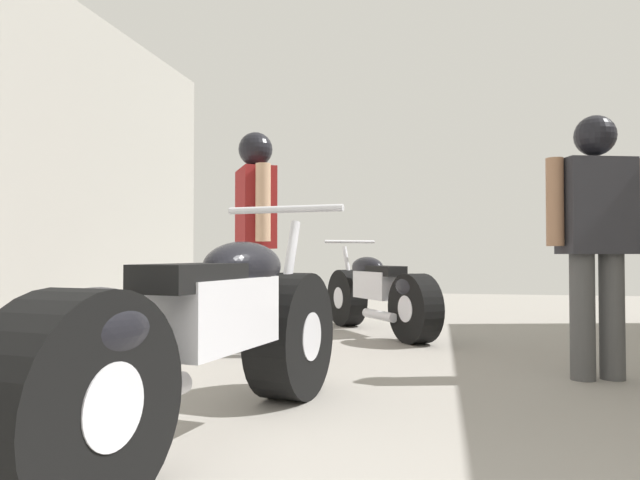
{
  "coord_description": "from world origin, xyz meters",
  "views": [
    {
      "loc": [
        0.25,
        -0.08,
        0.77
      ],
      "look_at": [
        -0.48,
        3.48,
        0.86
      ],
      "focal_mm": 32.74,
      "sensor_mm": 36.0,
      "label": 1
    }
  ],
  "objects_px": {
    "mechanic_in_blue": "(255,221)",
    "mechanic_with_helmet": "(596,221)",
    "motorcycle_black_naked": "(379,294)",
    "motorcycle_maroon_cruiser": "(211,339)"
  },
  "relations": [
    {
      "from": "mechanic_in_blue",
      "to": "mechanic_with_helmet",
      "type": "distance_m",
      "value": 2.38
    },
    {
      "from": "motorcycle_black_naked",
      "to": "mechanic_with_helmet",
      "type": "height_order",
      "value": "mechanic_with_helmet"
    },
    {
      "from": "motorcycle_maroon_cruiser",
      "to": "mechanic_with_helmet",
      "type": "bearing_deg",
      "value": 41.02
    },
    {
      "from": "motorcycle_black_naked",
      "to": "mechanic_with_helmet",
      "type": "relative_size",
      "value": 1.06
    },
    {
      "from": "motorcycle_black_naked",
      "to": "mechanic_in_blue",
      "type": "bearing_deg",
      "value": -122.03
    },
    {
      "from": "motorcycle_maroon_cruiser",
      "to": "motorcycle_black_naked",
      "type": "bearing_deg",
      "value": 84.23
    },
    {
      "from": "mechanic_in_blue",
      "to": "motorcycle_black_naked",
      "type": "bearing_deg",
      "value": 57.97
    },
    {
      "from": "mechanic_in_blue",
      "to": "mechanic_with_helmet",
      "type": "xyz_separation_m",
      "value": [
        2.34,
        -0.45,
        -0.05
      ]
    },
    {
      "from": "motorcycle_black_naked",
      "to": "mechanic_with_helmet",
      "type": "xyz_separation_m",
      "value": [
        1.52,
        -1.76,
        0.59
      ]
    },
    {
      "from": "motorcycle_maroon_cruiser",
      "to": "mechanic_in_blue",
      "type": "relative_size",
      "value": 1.28
    }
  ]
}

